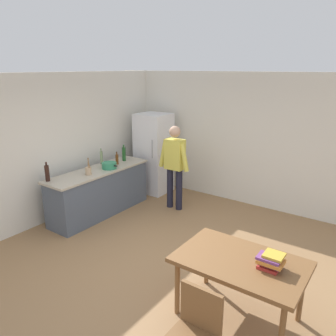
# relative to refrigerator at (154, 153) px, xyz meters

# --- Properties ---
(ground_plane) EXTENTS (14.00, 14.00, 0.00)m
(ground_plane) POSITION_rel_refrigerator_xyz_m (1.90, -2.40, -0.90)
(ground_plane) COLOR #936D47
(wall_back) EXTENTS (6.40, 0.12, 2.70)m
(wall_back) POSITION_rel_refrigerator_xyz_m (1.90, 0.60, 0.45)
(wall_back) COLOR silver
(wall_back) RESTS_ON ground_plane
(wall_left) EXTENTS (0.12, 5.60, 2.70)m
(wall_left) POSITION_rel_refrigerator_xyz_m (-0.70, -2.20, 0.45)
(wall_left) COLOR silver
(wall_left) RESTS_ON ground_plane
(kitchen_counter) EXTENTS (0.64, 2.20, 0.90)m
(kitchen_counter) POSITION_rel_refrigerator_xyz_m (-0.10, -1.60, -0.45)
(kitchen_counter) COLOR #4C5666
(kitchen_counter) RESTS_ON ground_plane
(refrigerator) EXTENTS (0.70, 0.67, 1.80)m
(refrigerator) POSITION_rel_refrigerator_xyz_m (0.00, 0.00, 0.00)
(refrigerator) COLOR white
(refrigerator) RESTS_ON ground_plane
(person) EXTENTS (0.70, 0.22, 1.70)m
(person) POSITION_rel_refrigerator_xyz_m (0.95, -0.55, 0.08)
(person) COLOR #1E1E2D
(person) RESTS_ON ground_plane
(dining_table) EXTENTS (1.40, 0.90, 0.75)m
(dining_table) POSITION_rel_refrigerator_xyz_m (3.30, -2.70, -0.23)
(dining_table) COLOR brown
(dining_table) RESTS_ON ground_plane
(chair) EXTENTS (0.42, 0.42, 0.91)m
(chair) POSITION_rel_refrigerator_xyz_m (3.30, -3.67, -0.37)
(chair) COLOR brown
(chair) RESTS_ON ground_plane
(cooking_pot) EXTENTS (0.40, 0.28, 0.12)m
(cooking_pot) POSITION_rel_refrigerator_xyz_m (0.02, -1.42, 0.06)
(cooking_pot) COLOR #2D845B
(cooking_pot) RESTS_ON kitchen_counter
(utensil_jar) EXTENTS (0.11, 0.11, 0.32)m
(utensil_jar) POSITION_rel_refrigerator_xyz_m (-0.02, -1.92, 0.08)
(utensil_jar) COLOR tan
(utensil_jar) RESTS_ON kitchen_counter
(bottle_vinegar_tall) EXTENTS (0.06, 0.06, 0.32)m
(bottle_vinegar_tall) POSITION_rel_refrigerator_xyz_m (-0.34, -1.28, 0.14)
(bottle_vinegar_tall) COLOR gray
(bottle_vinegar_tall) RESTS_ON kitchen_counter
(bottle_wine_dark) EXTENTS (0.08, 0.08, 0.34)m
(bottle_wine_dark) POSITION_rel_refrigerator_xyz_m (-0.31, -2.57, 0.15)
(bottle_wine_dark) COLOR black
(bottle_wine_dark) RESTS_ON kitchen_counter
(bottle_wine_green) EXTENTS (0.08, 0.08, 0.34)m
(bottle_wine_green) POSITION_rel_refrigerator_xyz_m (-0.13, -0.84, 0.15)
(bottle_wine_green) COLOR #1E5123
(bottle_wine_green) RESTS_ON kitchen_counter
(bottle_beer_brown) EXTENTS (0.06, 0.06, 0.26)m
(bottle_beer_brown) POSITION_rel_refrigerator_xyz_m (-0.06, -1.13, 0.11)
(bottle_beer_brown) COLOR #5B3314
(bottle_beer_brown) RESTS_ON kitchen_counter
(book_stack) EXTENTS (0.27, 0.24, 0.16)m
(book_stack) POSITION_rel_refrigerator_xyz_m (3.62, -2.66, -0.07)
(book_stack) COLOR #B22D28
(book_stack) RESTS_ON dining_table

